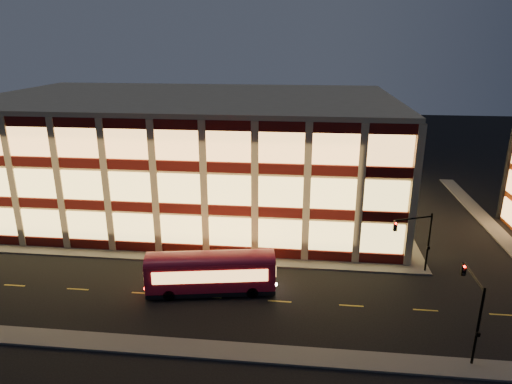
# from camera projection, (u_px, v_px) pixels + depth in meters

# --- Properties ---
(ground) EXTENTS (200.00, 200.00, 0.00)m
(ground) POSITION_uv_depth(u_px,v_px,m) (183.00, 263.00, 45.36)
(ground) COLOR black
(ground) RESTS_ON ground
(sidewalk_office_south) EXTENTS (54.00, 2.00, 0.15)m
(sidewalk_office_south) POSITION_uv_depth(u_px,v_px,m) (157.00, 256.00, 46.60)
(sidewalk_office_south) COLOR #514F4C
(sidewalk_office_south) RESTS_ON ground
(sidewalk_office_east) EXTENTS (2.00, 30.00, 0.15)m
(sidewalk_office_east) POSITION_uv_depth(u_px,v_px,m) (391.00, 211.00, 58.95)
(sidewalk_office_east) COLOR #514F4C
(sidewalk_office_east) RESTS_ON ground
(sidewalk_tower_west) EXTENTS (2.00, 30.00, 0.15)m
(sidewalk_tower_west) POSITION_uv_depth(u_px,v_px,m) (480.00, 214.00, 57.80)
(sidewalk_tower_west) COLOR #514F4C
(sidewalk_tower_west) RESTS_ON ground
(sidewalk_near) EXTENTS (100.00, 2.00, 0.15)m
(sidewalk_near) POSITION_uv_depth(u_px,v_px,m) (136.00, 344.00, 33.09)
(sidewalk_near) COLOR #514F4C
(sidewalk_near) RESTS_ON ground
(office_building) EXTENTS (50.45, 30.45, 14.50)m
(office_building) POSITION_uv_depth(u_px,v_px,m) (192.00, 152.00, 59.31)
(office_building) COLOR tan
(office_building) RESTS_ON ground
(traffic_signal_far) EXTENTS (3.79, 1.87, 6.00)m
(traffic_signal_far) POSITION_uv_depth(u_px,v_px,m) (417.00, 234.00, 41.96)
(traffic_signal_far) COLOR black
(traffic_signal_far) RESTS_ON ground
(traffic_signal_near) EXTENTS (0.32, 4.45, 6.00)m
(traffic_signal_near) POSITION_uv_depth(u_px,v_px,m) (473.00, 301.00, 31.19)
(traffic_signal_near) COLOR black
(traffic_signal_near) RESTS_ON ground
(trolley_bus) EXTENTS (11.37, 4.64, 3.75)m
(trolley_bus) POSITION_uv_depth(u_px,v_px,m) (211.00, 270.00, 39.56)
(trolley_bus) COLOR maroon
(trolley_bus) RESTS_ON ground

